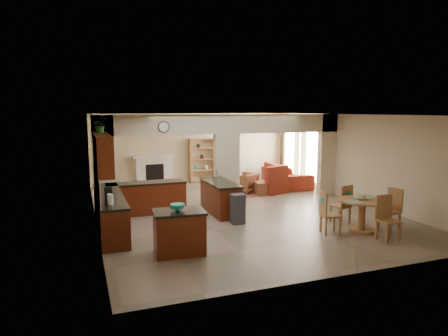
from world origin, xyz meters
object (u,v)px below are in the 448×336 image
object	(u,v)px
kitchen_island	(179,232)
sofa	(286,175)
dining_table	(362,211)
armchair	(245,183)

from	to	relation	value
kitchen_island	sofa	world-z (taller)	kitchen_island
kitchen_island	dining_table	bearing A→B (deg)	3.51
dining_table	armchair	world-z (taller)	dining_table
kitchen_island	dining_table	world-z (taller)	kitchen_island
kitchen_island	dining_table	size ratio (longest dim) A/B	0.94
sofa	armchair	xyz separation A→B (m)	(-2.09, -0.76, -0.07)
kitchen_island	armchair	bearing A→B (deg)	59.15
dining_table	sofa	bearing A→B (deg)	78.17
dining_table	sofa	xyz separation A→B (m)	(1.27, 6.07, -0.11)
dining_table	armchair	distance (m)	5.38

